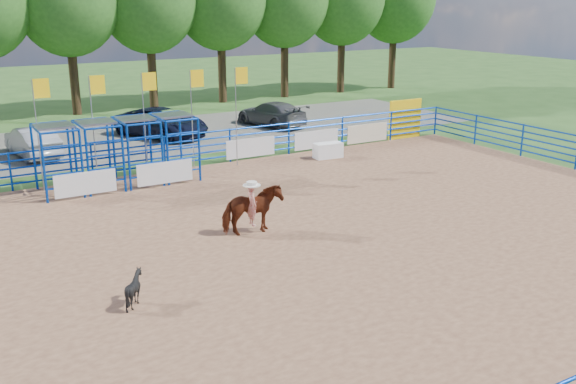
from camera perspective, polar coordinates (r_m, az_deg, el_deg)
The scene contains 11 objects.
ground at distance 18.73m, azimuth -0.34°, elevation -4.89°, with size 120.00×120.00×0.00m, color #3A6327.
arena_dirt at distance 18.72m, azimuth -0.34°, elevation -4.86°, with size 30.00×20.00×0.02m, color #96684B.
gravel_strip at distance 33.95m, azimuth -14.84°, elevation 4.45°, with size 40.00×10.00×0.01m, color slate.
announcer_table at distance 29.09m, azimuth 3.58°, elevation 3.71°, with size 1.29×0.60×0.69m, color white.
horse_and_rider at distance 19.44m, azimuth -3.22°, elevation -1.39°, with size 1.88×0.99×2.29m.
calf at distance 15.55m, azimuth -13.51°, elevation -8.36°, with size 0.66×0.74×0.82m, color black.
car_b at distance 31.53m, azimuth -21.77°, elevation 4.21°, with size 1.48×4.23×1.39m, color gray.
car_c at distance 34.27m, azimuth -11.17°, elevation 6.07°, with size 2.45×5.31×1.48m, color black.
car_d at distance 36.72m, azimuth -1.50°, elevation 6.99°, with size 1.90×4.68×1.36m, color #5D5D60.
perimeter_fence at distance 18.46m, azimuth -0.34°, elevation -2.73°, with size 30.10×20.10×1.50m.
chute_assembly at distance 25.50m, azimuth -14.10°, elevation 3.44°, with size 19.32×2.41×4.20m.
Camera 1 is at (-8.67, -15.09, 6.90)m, focal length 40.00 mm.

